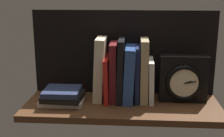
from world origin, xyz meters
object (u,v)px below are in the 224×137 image
Objects in this scene: book_cream_twain at (100,69)px; book_black_skeptic at (121,70)px; book_blue_modern at (129,74)px; book_tan_shortstories at (144,70)px; book_white_catcher at (151,80)px; book_stack_side at (62,96)px; framed_clock at (183,79)px; book_red_requiem at (107,78)px; book_maroon_dawkins at (113,72)px; book_navy_bierce at (137,74)px.

book_black_skeptic is at bearing 0.00° from book_cream_twain.
book_tan_shortstories is at bearing 0.00° from book_blue_modern.
book_stack_side is (-34.96, -6.36, -5.46)cm from book_white_catcher.
book_blue_modern is 6.12cm from book_tan_shortstories.
book_black_skeptic is 1.48× the size of book_stack_side.
framed_clock is (15.70, -0.17, -3.32)cm from book_tan_shortstories.
book_red_requiem reaches higher than book_white_catcher.
book_blue_modern is at bearing 180.00° from book_tan_shortstories.
book_maroon_dawkins is 9.62cm from book_navy_bierce.
book_black_skeptic is at bearing 180.00° from book_blue_modern.
book_navy_bierce is at bearing 0.00° from book_black_skeptic.
book_white_catcher is at bearing 0.00° from book_red_requiem.
book_maroon_dawkins is at bearing 180.00° from book_tan_shortstories.
book_stack_side is (-22.72, -6.36, -9.52)cm from book_black_skeptic.
book_cream_twain reaches higher than book_maroon_dawkins.
book_navy_bierce is at bearing 12.18° from book_stack_side.
book_maroon_dawkins is 0.94× the size of book_black_skeptic.
book_stack_side is (-47.86, -6.18, -6.19)cm from framed_clock.
book_white_catcher is at bearing 0.00° from book_tan_shortstories.
book_navy_bierce is (6.72, 0.00, -1.42)cm from book_black_skeptic.
book_cream_twain reaches higher than book_stack_side.
book_cream_twain reaches higher than book_blue_modern.
book_navy_bierce is 6.12cm from book_white_catcher.
framed_clock is at bearing -0.35° from book_maroon_dawkins.
book_maroon_dawkins reaches higher than book_stack_side.
book_maroon_dawkins is 12.34cm from book_tan_shortstories.
book_tan_shortstories reaches higher than book_stack_side.
book_blue_modern is at bearing 180.00° from book_white_catcher.
book_cream_twain is 15.23cm from book_navy_bierce.
book_black_skeptic is 1.14× the size of book_blue_modern.
book_tan_shortstories is 34.13cm from book_stack_side.
book_black_skeptic reaches higher than book_white_catcher.
book_blue_modern is 1.30× the size of book_stack_side.
book_navy_bierce reaches higher than framed_clock.
book_maroon_dawkins is (2.54, 0.00, 2.90)cm from book_red_requiem.
book_cream_twain is 1.01× the size of book_black_skeptic.
book_cream_twain is at bearing 180.00° from book_white_catcher.
book_red_requiem is 0.81× the size of book_blue_modern.
book_black_skeptic is 25.44cm from book_stack_side.
book_navy_bierce is 31.19cm from book_stack_side.
book_maroon_dawkins is 15.47cm from book_white_catcher.
book_blue_modern is (3.51, 0.00, -1.55)cm from book_black_skeptic.
book_stack_side is (-14.29, -6.36, -9.68)cm from book_cream_twain.
framed_clock is at bearing -0.76° from book_white_catcher.
book_navy_bierce is (15.15, 0.00, -1.58)cm from book_cream_twain.
book_maroon_dawkins reaches higher than book_navy_bierce.
book_black_skeptic reaches higher than book_stack_side.
book_navy_bierce reaches higher than book_stack_side.
book_cream_twain is at bearing 180.00° from book_red_requiem.
book_black_skeptic is at bearing 0.00° from book_maroon_dawkins.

